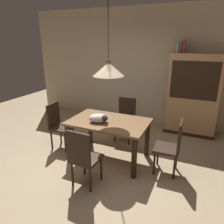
{
  "coord_description": "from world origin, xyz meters",
  "views": [
    {
      "loc": [
        1.52,
        -2.64,
        2.12
      ],
      "look_at": [
        0.02,
        0.7,
        0.85
      ],
      "focal_mm": 33.53,
      "sensor_mm": 36.0,
      "label": 1
    }
  ],
  "objects_px": {
    "chair_right_side": "(172,145)",
    "book_yellow_short": "(178,48)",
    "chair_left_side": "(58,124)",
    "book_red_tall": "(184,46)",
    "dining_table": "(109,126)",
    "book_blue_wide": "(181,47)",
    "cat_sleeping": "(99,118)",
    "pendant_lamp": "(108,69)",
    "chair_far_back": "(126,118)",
    "hutch_bookcase": "(193,97)",
    "chair_near_front": "(83,156)"
  },
  "relations": [
    {
      "from": "chair_left_side",
      "to": "book_blue_wide",
      "type": "height_order",
      "value": "book_blue_wide"
    },
    {
      "from": "book_blue_wide",
      "to": "pendant_lamp",
      "type": "bearing_deg",
      "value": -116.36
    },
    {
      "from": "book_yellow_short",
      "to": "dining_table",
      "type": "bearing_deg",
      "value": -114.69
    },
    {
      "from": "chair_left_side",
      "to": "book_blue_wide",
      "type": "distance_m",
      "value": 3.09
    },
    {
      "from": "book_red_tall",
      "to": "book_blue_wide",
      "type": "bearing_deg",
      "value": 180.0
    },
    {
      "from": "dining_table",
      "to": "pendant_lamp",
      "type": "bearing_deg",
      "value": 0.0
    },
    {
      "from": "dining_table",
      "to": "chair_left_side",
      "type": "relative_size",
      "value": 1.51
    },
    {
      "from": "dining_table",
      "to": "chair_left_side",
      "type": "bearing_deg",
      "value": -179.76
    },
    {
      "from": "cat_sleeping",
      "to": "dining_table",
      "type": "bearing_deg",
      "value": 46.04
    },
    {
      "from": "chair_left_side",
      "to": "pendant_lamp",
      "type": "bearing_deg",
      "value": 0.24
    },
    {
      "from": "dining_table",
      "to": "book_yellow_short",
      "type": "height_order",
      "value": "book_yellow_short"
    },
    {
      "from": "chair_right_side",
      "to": "book_blue_wide",
      "type": "distance_m",
      "value": 2.34
    },
    {
      "from": "dining_table",
      "to": "cat_sleeping",
      "type": "distance_m",
      "value": 0.25
    },
    {
      "from": "book_blue_wide",
      "to": "chair_far_back",
      "type": "bearing_deg",
      "value": -133.91
    },
    {
      "from": "cat_sleeping",
      "to": "hutch_bookcase",
      "type": "distance_m",
      "value": 2.39
    },
    {
      "from": "chair_left_side",
      "to": "cat_sleeping",
      "type": "xyz_separation_m",
      "value": [
        1.0,
        -0.13,
        0.32
      ]
    },
    {
      "from": "chair_near_front",
      "to": "hutch_bookcase",
      "type": "relative_size",
      "value": 0.5
    },
    {
      "from": "chair_right_side",
      "to": "hutch_bookcase",
      "type": "xyz_separation_m",
      "value": [
        0.14,
        1.81,
        0.38
      ]
    },
    {
      "from": "chair_right_side",
      "to": "book_red_tall",
      "type": "relative_size",
      "value": 3.32
    },
    {
      "from": "cat_sleeping",
      "to": "book_blue_wide",
      "type": "distance_m",
      "value": 2.48
    },
    {
      "from": "chair_far_back",
      "to": "hutch_bookcase",
      "type": "height_order",
      "value": "hutch_bookcase"
    },
    {
      "from": "dining_table",
      "to": "chair_right_side",
      "type": "height_order",
      "value": "chair_right_side"
    },
    {
      "from": "chair_right_side",
      "to": "pendant_lamp",
      "type": "bearing_deg",
      "value": -179.89
    },
    {
      "from": "chair_right_side",
      "to": "cat_sleeping",
      "type": "height_order",
      "value": "chair_right_side"
    },
    {
      "from": "dining_table",
      "to": "book_yellow_short",
      "type": "xyz_separation_m",
      "value": [
        0.84,
        1.82,
        1.29
      ]
    },
    {
      "from": "chair_left_side",
      "to": "book_red_tall",
      "type": "relative_size",
      "value": 3.32
    },
    {
      "from": "dining_table",
      "to": "cat_sleeping",
      "type": "relative_size",
      "value": 3.44
    },
    {
      "from": "book_blue_wide",
      "to": "book_yellow_short",
      "type": "bearing_deg",
      "value": 180.0
    },
    {
      "from": "chair_far_back",
      "to": "dining_table",
      "type": "bearing_deg",
      "value": -89.75
    },
    {
      "from": "pendant_lamp",
      "to": "hutch_bookcase",
      "type": "relative_size",
      "value": 0.7
    },
    {
      "from": "dining_table",
      "to": "chair_right_side",
      "type": "bearing_deg",
      "value": 0.11
    },
    {
      "from": "chair_far_back",
      "to": "book_yellow_short",
      "type": "relative_size",
      "value": 4.65
    },
    {
      "from": "dining_table",
      "to": "book_blue_wide",
      "type": "height_order",
      "value": "book_blue_wide"
    },
    {
      "from": "chair_left_side",
      "to": "pendant_lamp",
      "type": "relative_size",
      "value": 0.72
    },
    {
      "from": "pendant_lamp",
      "to": "book_yellow_short",
      "type": "relative_size",
      "value": 6.5
    },
    {
      "from": "hutch_bookcase",
      "to": "book_blue_wide",
      "type": "relative_size",
      "value": 7.71
    },
    {
      "from": "chair_far_back",
      "to": "chair_left_side",
      "type": "relative_size",
      "value": 1.0
    },
    {
      "from": "chair_far_back",
      "to": "chair_near_front",
      "type": "bearing_deg",
      "value": -90.01
    },
    {
      "from": "chair_near_front",
      "to": "hutch_bookcase",
      "type": "bearing_deg",
      "value": 64.8
    },
    {
      "from": "chair_left_side",
      "to": "book_red_tall",
      "type": "height_order",
      "value": "book_red_tall"
    },
    {
      "from": "book_red_tall",
      "to": "chair_left_side",
      "type": "bearing_deg",
      "value": -138.94
    },
    {
      "from": "chair_far_back",
      "to": "pendant_lamp",
      "type": "bearing_deg",
      "value": -89.75
    },
    {
      "from": "book_blue_wide",
      "to": "book_red_tall",
      "type": "relative_size",
      "value": 0.86
    },
    {
      "from": "chair_left_side",
      "to": "hutch_bookcase",
      "type": "height_order",
      "value": "hutch_bookcase"
    },
    {
      "from": "chair_right_side",
      "to": "book_yellow_short",
      "type": "relative_size",
      "value": 4.65
    },
    {
      "from": "dining_table",
      "to": "hutch_bookcase",
      "type": "distance_m",
      "value": 2.23
    },
    {
      "from": "chair_right_side",
      "to": "book_yellow_short",
      "type": "distance_m",
      "value": 2.33
    },
    {
      "from": "chair_near_front",
      "to": "pendant_lamp",
      "type": "xyz_separation_m",
      "value": [
        0.0,
        0.88,
        1.15
      ]
    },
    {
      "from": "book_red_tall",
      "to": "hutch_bookcase",
      "type": "bearing_deg",
      "value": -0.29
    },
    {
      "from": "chair_left_side",
      "to": "book_yellow_short",
      "type": "bearing_deg",
      "value": 42.86
    }
  ]
}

